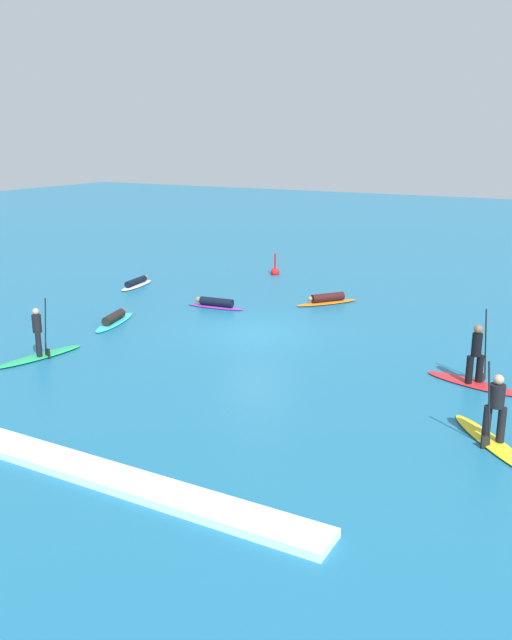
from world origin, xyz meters
name	(u,v)px	position (x,y,z in m)	size (l,w,h in m)	color
ground_plane	(256,333)	(0.00, 0.00, 0.00)	(120.00, 120.00, 0.00)	#1E6B93
surfer_on_white_board	(137,283)	(-8.79, 4.06, 0.15)	(0.94, 2.61, 0.41)	white
surfer_on_yellow_board	(494,426)	(9.25, -5.29, 0.47)	(2.59, 2.83, 2.15)	yellow
surfer_on_purple_board	(215,303)	(-3.31, 2.45, 0.18)	(2.59, 0.81, 0.42)	purple
surfer_on_green_board	(39,347)	(-4.82, -5.86, 0.36)	(1.21, 3.18, 2.04)	#23B266
surfer_on_red_board	(475,369)	(8.07, -1.50, 0.47)	(3.00, 1.42, 2.32)	red
surfer_on_teal_board	(115,319)	(-5.43, -1.47, 0.16)	(1.38, 3.01, 0.43)	#33C6CC
surfer_on_orange_board	(327,300)	(0.55, 5.32, 0.18)	(2.22, 2.62, 0.46)	orange
marker_buoy	(275,272)	(-4.26, 9.78, 0.16)	(0.47, 0.47, 1.23)	red
wave_crest	(24,450)	(0.00, -10.95, 0.09)	(15.09, 0.90, 0.18)	white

